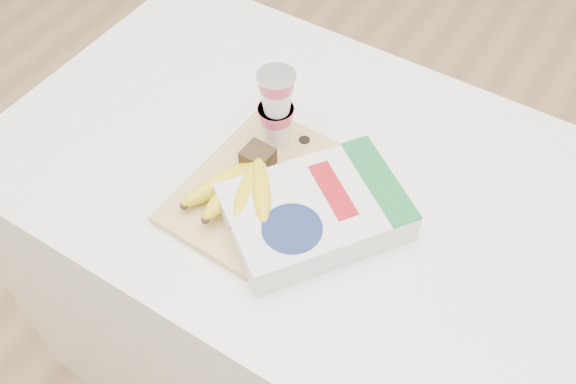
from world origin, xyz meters
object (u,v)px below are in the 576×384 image
Objects in this scene: bananas at (241,186)px; table at (294,281)px; cereal_box at (315,212)px; yogurt_stack at (276,106)px; cutting_board at (263,189)px.

table is at bearing 74.82° from bananas.
cereal_box is at bearing 11.53° from bananas.
yogurt_stack is (-0.05, 0.02, 0.49)m from table.
bananas is 0.13m from cereal_box.
table is 7.02× the size of yogurt_stack.
cereal_box is at bearing -37.48° from yogurt_stack.
yogurt_stack is (-0.04, 0.10, 0.09)m from cutting_board.
cutting_board is at bearing 63.72° from bananas.
cereal_box is at bearing -3.01° from cutting_board.
table is at bearing -19.27° from yogurt_stack.
cutting_board is at bearing -149.82° from cereal_box.
bananas is at bearing -105.18° from table.
table is at bearing 170.28° from cereal_box.
cereal_box is (0.11, -0.01, 0.02)m from cutting_board.
cutting_board is (-0.01, -0.08, 0.40)m from table.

